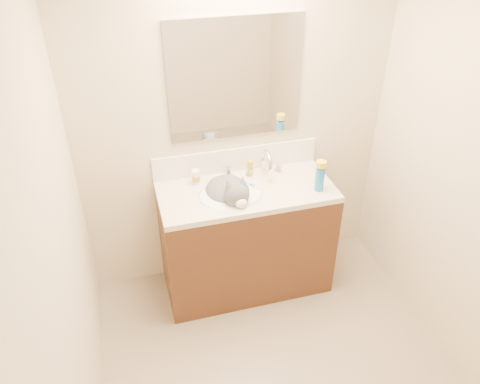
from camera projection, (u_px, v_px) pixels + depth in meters
room_shell at (310, 186)px, 2.05m from camera, size 2.24×2.54×2.52m
vanity_cabinet at (246, 241)px, 3.43m from camera, size 1.20×0.55×0.82m
counter_slab at (246, 192)px, 3.19m from camera, size 1.20×0.55×0.04m
basin at (231, 203)px, 3.17m from camera, size 0.45×0.36×0.14m
faucet at (266, 165)px, 3.28m from camera, size 0.28×0.20×0.21m
cat at (230, 195)px, 3.16m from camera, size 0.40×0.46×0.34m
backsplash at (236, 160)px, 3.34m from camera, size 1.20×0.02×0.18m
mirror at (236, 80)px, 3.02m from camera, size 0.90×0.02×0.80m
pill_bottle at (196, 177)px, 3.21m from camera, size 0.07×0.07×0.11m
pill_label at (196, 178)px, 3.22m from camera, size 0.07×0.07×0.04m
silver_jar at (229, 171)px, 3.33m from camera, size 0.06×0.06×0.06m
amber_bottle at (250, 168)px, 3.32m from camera, size 0.05×0.05×0.11m
toothbrush at (252, 185)px, 3.21m from camera, size 0.07×0.12×0.01m
toothbrush_head at (252, 185)px, 3.21m from camera, size 0.03×0.03×0.02m
spray_can at (320, 179)px, 3.13m from camera, size 0.07×0.07×0.17m
spray_cap at (321, 164)px, 3.07m from camera, size 0.07×0.07×0.04m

